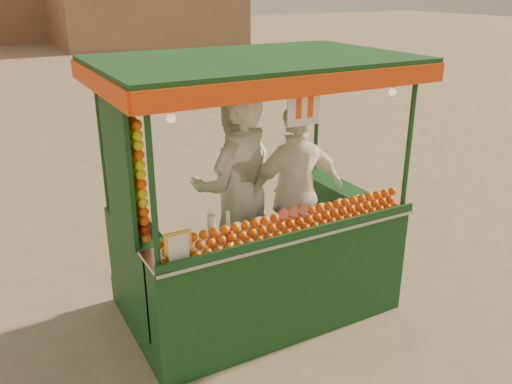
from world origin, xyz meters
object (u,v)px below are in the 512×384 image
vendor_middle (234,188)px  vendor_right (296,193)px  juice_cart (254,239)px  vendor_left (241,188)px

vendor_middle → vendor_right: vendor_middle is taller
juice_cart → vendor_right: juice_cart is taller
vendor_left → vendor_middle: vendor_left is taller
vendor_left → vendor_right: vendor_left is taller
vendor_left → vendor_middle: size_ratio=1.06×
vendor_middle → juice_cart: bearing=104.0°
vendor_right → juice_cart: bearing=17.6°
vendor_left → vendor_middle: (0.01, 0.16, -0.05)m
juice_cart → vendor_middle: size_ratio=1.52×
vendor_left → vendor_right: (0.50, -0.15, -0.09)m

